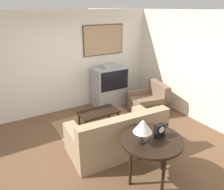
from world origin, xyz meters
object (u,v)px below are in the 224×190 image
tv (110,86)px  table_lamp (143,126)px  coffee_table (99,113)px  console_table (151,143)px  mantel_clock (159,131)px  couch (117,137)px  armchair (148,103)px

tv → table_lamp: (-1.21, -3.02, 0.50)m
tv → coffee_table: tv is taller
console_table → table_lamp: table_lamp is taller
console_table → mantel_clock: (0.15, -0.01, 0.18)m
couch → table_lamp: (-0.17, -0.98, 0.78)m
tv → armchair: size_ratio=1.16×
coffee_table → table_lamp: (-0.32, -2.06, 0.75)m
table_lamp → mantel_clock: size_ratio=1.88×
armchair → table_lamp: (-1.88, -2.05, 0.82)m
couch → mantel_clock: 1.16m
coffee_table → console_table: size_ratio=0.94×
table_lamp → mantel_clock: 0.39m
coffee_table → couch: bearing=-98.1°
armchair → table_lamp: 2.90m
tv → mantel_clock: bearing=-105.9°
mantel_clock → coffee_table: bearing=90.8°
armchair → console_table: size_ratio=1.06×
armchair → mantel_clock: size_ratio=5.00×
tv → armchair: (0.67, -0.98, -0.32)m
tv → console_table: (-1.01, -3.02, 0.14)m
mantel_clock → table_lamp: bearing=179.8°
coffee_table → mantel_clock: mantel_clock is taller
coffee_table → armchair: bearing=-0.4°
armchair → mantel_clock: mantel_clock is taller
armchair → mantel_clock: bearing=-24.4°
couch → armchair: bearing=-144.7°
tv → coffee_table: bearing=-132.6°
tv → coffee_table: (-0.89, -0.97, -0.24)m
coffee_table → tv: bearing=47.4°
couch → console_table: (0.03, -0.98, 0.41)m
coffee_table → table_lamp: size_ratio=2.37×
tv → console_table: tv is taller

